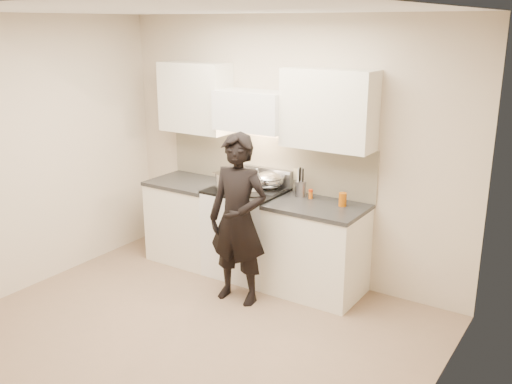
% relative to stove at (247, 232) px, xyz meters
% --- Properties ---
extents(ground_plane, '(4.00, 4.00, 0.00)m').
position_rel_stove_xyz_m(ground_plane, '(0.30, -1.42, -0.47)').
color(ground_plane, '#846851').
extents(room_shell, '(4.04, 3.54, 2.70)m').
position_rel_stove_xyz_m(room_shell, '(0.24, -1.05, 1.12)').
color(room_shell, beige).
rests_on(room_shell, ground).
extents(stove, '(0.76, 0.65, 0.96)m').
position_rel_stove_xyz_m(stove, '(0.00, 0.00, 0.00)').
color(stove, white).
rests_on(stove, ground).
extents(counter_right, '(0.92, 0.67, 0.92)m').
position_rel_stove_xyz_m(counter_right, '(0.83, 0.00, -0.01)').
color(counter_right, white).
rests_on(counter_right, ground).
extents(counter_left, '(0.82, 0.67, 0.92)m').
position_rel_stove_xyz_m(counter_left, '(-0.78, 0.00, -0.01)').
color(counter_left, white).
rests_on(counter_left, ground).
extents(wok, '(0.33, 0.40, 0.27)m').
position_rel_stove_xyz_m(wok, '(0.20, 0.11, 0.57)').
color(wok, '#BBBBBB').
rests_on(wok, stove).
extents(stock_pot, '(0.37, 0.28, 0.18)m').
position_rel_stove_xyz_m(stock_pot, '(-0.13, -0.14, 0.57)').
color(stock_pot, '#BBBBBB').
rests_on(stock_pot, stove).
extents(utensil_crock, '(0.11, 0.11, 0.30)m').
position_rel_stove_xyz_m(utensil_crock, '(0.55, 0.16, 0.54)').
color(utensil_crock, '#9A9AA2').
rests_on(utensil_crock, counter_right).
extents(spice_jar, '(0.04, 0.04, 0.09)m').
position_rel_stove_xyz_m(spice_jar, '(0.67, 0.14, 0.49)').
color(spice_jar, orange).
rests_on(spice_jar, counter_right).
extents(oil_glass, '(0.08, 0.08, 0.13)m').
position_rel_stove_xyz_m(oil_glass, '(1.04, 0.09, 0.51)').
color(oil_glass, '#A24D07').
rests_on(oil_glass, counter_right).
extents(person, '(0.63, 0.44, 1.65)m').
position_rel_stove_xyz_m(person, '(0.27, -0.55, 0.35)').
color(person, black).
rests_on(person, ground).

